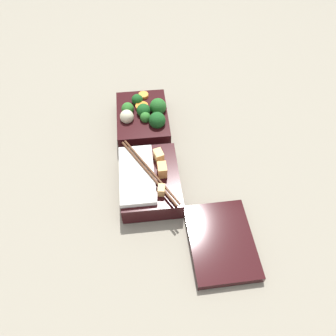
{
  "coord_description": "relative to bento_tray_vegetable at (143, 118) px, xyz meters",
  "views": [
    {
      "loc": [
        0.54,
        0.01,
        0.62
      ],
      "look_at": [
        0.09,
        0.06,
        0.05
      ],
      "focal_mm": 35.0,
      "sensor_mm": 36.0,
      "label": 1
    }
  ],
  "objects": [
    {
      "name": "ground_plane",
      "position": [
        0.09,
        -0.01,
        -0.03
      ],
      "size": [
        3.0,
        3.0,
        0.0
      ],
      "primitive_type": "plane",
      "color": "gray"
    },
    {
      "name": "bento_lid",
      "position": [
        0.35,
        0.13,
        -0.02
      ],
      "size": [
        0.18,
        0.13,
        0.02
      ],
      "primitive_type": "cube",
      "rotation": [
        0.0,
        0.0,
        0.02
      ],
      "color": "black",
      "rests_on": "ground_plane"
    },
    {
      "name": "bento_tray_rice",
      "position": [
        0.2,
        -0.0,
        -0.0
      ],
      "size": [
        0.19,
        0.13,
        0.07
      ],
      "color": "black",
      "rests_on": "ground_plane"
    },
    {
      "name": "bento_tray_vegetable",
      "position": [
        0.0,
        0.0,
        0.0
      ],
      "size": [
        0.18,
        0.13,
        0.08
      ],
      "color": "black",
      "rests_on": "ground_plane"
    }
  ]
}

